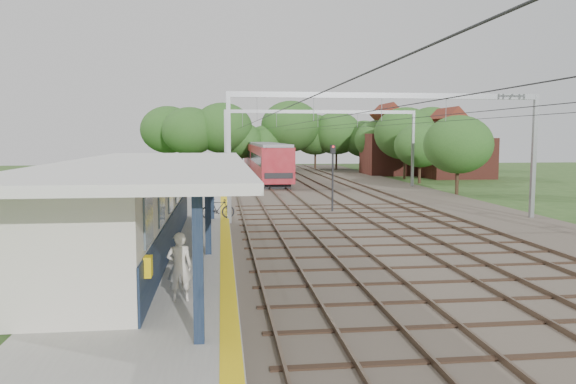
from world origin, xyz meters
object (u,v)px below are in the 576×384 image
train (263,158)px  signal_post (333,171)px  person (179,267)px  bicycle (218,209)px

train → signal_post: size_ratio=8.81×
person → bicycle: size_ratio=1.04×
bicycle → train: size_ratio=0.05×
person → bicycle: bearing=-99.5°
bicycle → train: bearing=-15.2°
bicycle → signal_post: 8.19m
train → person: bearing=-96.7°
person → train: bearing=-102.6°
person → train: (6.02, 51.48, 0.89)m
train → signal_post: (1.85, -32.59, 0.42)m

